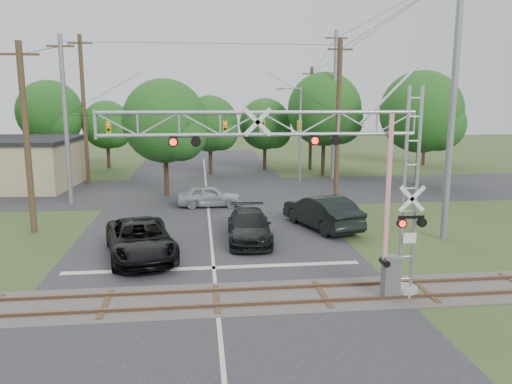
{
  "coord_description": "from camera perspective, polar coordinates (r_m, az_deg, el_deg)",
  "views": [
    {
      "loc": [
        -0.53,
        -15.4,
        7.36
      ],
      "look_at": [
        2.09,
        7.5,
        2.99
      ],
      "focal_mm": 35.0,
      "sensor_mm": 36.0,
      "label": 1
    }
  ],
  "objects": [
    {
      "name": "road_main",
      "position": [
        26.45,
        -5.15,
        -5.43
      ],
      "size": [
        14.0,
        90.0,
        0.02
      ],
      "primitive_type": "cube",
      "color": "#252528",
      "rests_on": "ground"
    },
    {
      "name": "ground",
      "position": [
        17.08,
        -4.26,
        -14.81
      ],
      "size": [
        160.0,
        160.0,
        0.0
      ],
      "primitive_type": "plane",
      "color": "#394921",
      "rests_on": "ground"
    },
    {
      "name": "crossing_gantry",
      "position": [
        17.74,
        7.33,
        2.4
      ],
      "size": [
        11.6,
        0.99,
        7.78
      ],
      "color": "gray",
      "rests_on": "ground"
    },
    {
      "name": "road_cross",
      "position": [
        40.09,
        -5.67,
        0.13
      ],
      "size": [
        90.0,
        12.0,
        0.02
      ],
      "primitive_type": "cube",
      "color": "#252528",
      "rests_on": "ground"
    },
    {
      "name": "car_dark",
      "position": [
        25.96,
        -0.79,
        -3.93
      ],
      "size": [
        2.46,
        5.5,
        1.57
      ],
      "primitive_type": "imported",
      "rotation": [
        0.0,
        0.0,
        -0.05
      ],
      "color": "black",
      "rests_on": "ground"
    },
    {
      "name": "utility_poles",
      "position": [
        38.02,
        -0.44,
        9.05
      ],
      "size": [
        24.32,
        26.64,
        14.06
      ],
      "color": "#412F1E",
      "rests_on": "ground"
    },
    {
      "name": "traffic_signal_span",
      "position": [
        35.47,
        -4.25,
        7.96
      ],
      "size": [
        19.34,
        0.36,
        11.5
      ],
      "color": "gray",
      "rests_on": "ground"
    },
    {
      "name": "sedan_silver",
      "position": [
        34.25,
        -5.36,
        -0.44
      ],
      "size": [
        4.39,
        1.77,
        1.5
      ],
      "primitive_type": "imported",
      "rotation": [
        0.0,
        0.0,
        1.57
      ],
      "color": "#9FA2A7",
      "rests_on": "ground"
    },
    {
      "name": "treeline",
      "position": [
        46.93,
        -3.4,
        8.88
      ],
      "size": [
        52.91,
        21.66,
        9.73
      ],
      "color": "#382419",
      "rests_on": "ground"
    },
    {
      "name": "suv_dark",
      "position": [
        28.71,
        7.54,
        -2.25
      ],
      "size": [
        3.75,
        6.12,
        1.91
      ],
      "primitive_type": "imported",
      "rotation": [
        0.0,
        0.0,
        3.47
      ],
      "color": "black",
      "rests_on": "ground"
    },
    {
      "name": "pickup_black",
      "position": [
        23.9,
        -13.08,
        -5.31
      ],
      "size": [
        4.16,
        6.7,
        1.73
      ],
      "primitive_type": "imported",
      "rotation": [
        0.0,
        0.0,
        0.22
      ],
      "color": "black",
      "rests_on": "ground"
    },
    {
      "name": "streetlight",
      "position": [
        44.14,
        4.88,
        7.18
      ],
      "size": [
        2.22,
        0.23,
        8.31
      ],
      "color": "gray",
      "rests_on": "ground"
    },
    {
      "name": "railroad_track",
      "position": [
        18.89,
        -4.52,
        -12.11
      ],
      "size": [
        90.0,
        3.2,
        0.17
      ],
      "color": "#49443F",
      "rests_on": "ground"
    }
  ]
}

